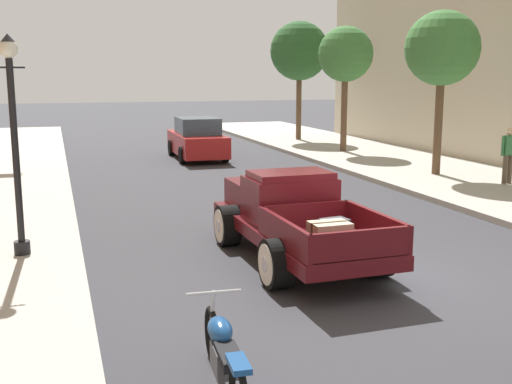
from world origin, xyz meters
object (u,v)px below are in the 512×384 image
(motorcycle_parked, at_px, (224,353))
(pedestrian_sidewalk_right, at_px, (509,152))
(car_background_red, at_px, (197,140))
(street_tree_farthest, at_px, (299,51))
(street_lamp_near, at_px, (14,129))
(street_tree_second, at_px, (442,49))
(hotrod_truck_maroon, at_px, (291,216))
(street_tree_third, at_px, (345,55))

(motorcycle_parked, distance_m, pedestrian_sidewalk_right, 14.37)
(car_background_red, xyz_separation_m, street_tree_farthest, (6.15, 4.60, 3.66))
(pedestrian_sidewalk_right, bearing_deg, motorcycle_parked, -140.33)
(street_lamp_near, xyz_separation_m, street_tree_second, (12.37, 5.77, 1.71))
(hotrod_truck_maroon, bearing_deg, street_lamp_near, 166.96)
(street_lamp_near, bearing_deg, hotrod_truck_maroon, -13.04)
(street_tree_second, height_order, street_tree_third, street_tree_second)
(hotrod_truck_maroon, relative_size, street_tree_farthest, 0.87)
(street_lamp_near, xyz_separation_m, street_tree_third, (12.21, 12.35, 1.72))
(pedestrian_sidewalk_right, relative_size, street_tree_farthest, 0.29)
(motorcycle_parked, xyz_separation_m, street_lamp_near, (-2.23, 5.65, 1.94))
(pedestrian_sidewalk_right, height_order, street_tree_farthest, street_tree_farthest)
(street_tree_second, xyz_separation_m, street_tree_farthest, (-0.16, 11.71, 0.33))
(motorcycle_parked, bearing_deg, street_lamp_near, 111.57)
(motorcycle_parked, relative_size, pedestrian_sidewalk_right, 1.28)
(car_background_red, xyz_separation_m, street_lamp_near, (-6.06, -12.87, 1.62))
(car_background_red, bearing_deg, street_tree_third, -4.83)
(street_lamp_near, relative_size, street_tree_farthest, 0.67)
(pedestrian_sidewalk_right, distance_m, street_tree_farthest, 14.40)
(street_tree_third, bearing_deg, street_tree_farthest, 90.01)
(motorcycle_parked, distance_m, street_tree_second, 15.70)
(hotrod_truck_maroon, relative_size, car_background_red, 1.15)
(street_lamp_near, relative_size, street_tree_second, 0.75)
(street_tree_third, bearing_deg, street_tree_second, -88.64)
(car_background_red, relative_size, street_tree_farthest, 0.76)
(car_background_red, distance_m, street_tree_second, 10.06)
(motorcycle_parked, distance_m, street_tree_farthest, 25.50)
(motorcycle_parked, relative_size, street_tree_second, 0.41)
(pedestrian_sidewalk_right, distance_m, street_tree_third, 9.40)
(motorcycle_parked, height_order, pedestrian_sidewalk_right, pedestrian_sidewalk_right)
(pedestrian_sidewalk_right, xyz_separation_m, street_lamp_near, (-13.29, -3.51, 1.30))
(car_background_red, relative_size, street_tree_second, 0.84)
(pedestrian_sidewalk_right, bearing_deg, car_background_red, 127.66)
(street_lamp_near, bearing_deg, street_tree_farthest, 55.06)
(street_tree_farthest, bearing_deg, street_tree_second, -89.23)
(street_tree_second, bearing_deg, pedestrian_sidewalk_right, -67.80)
(hotrod_truck_maroon, height_order, street_lamp_near, street_lamp_near)
(hotrod_truck_maroon, relative_size, street_lamp_near, 1.29)
(hotrod_truck_maroon, relative_size, street_tree_second, 0.97)
(street_lamp_near, relative_size, street_tree_third, 0.75)
(motorcycle_parked, distance_m, street_tree_third, 20.91)
(street_lamp_near, bearing_deg, street_tree_second, 25.01)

